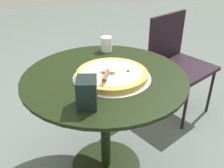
# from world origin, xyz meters

# --- Properties ---
(ground_plane) EXTENTS (10.00, 10.00, 0.00)m
(ground_plane) POSITION_xyz_m (0.00, 0.00, 0.00)
(ground_plane) COLOR #545E59
(patio_table) EXTENTS (0.91, 0.91, 0.70)m
(patio_table) POSITION_xyz_m (0.00, 0.00, 0.53)
(patio_table) COLOR black
(patio_table) RESTS_ON ground
(pizza_on_tray) EXTENTS (0.42, 0.42, 0.05)m
(pizza_on_tray) POSITION_xyz_m (-0.04, -0.03, 0.72)
(pizza_on_tray) COLOR silver
(pizza_on_tray) RESTS_ON patio_table
(pizza_server) EXTENTS (0.21, 0.12, 0.02)m
(pizza_server) POSITION_xyz_m (-0.07, -0.00, 0.75)
(pizza_server) COLOR silver
(pizza_server) RESTS_ON pizza_on_tray
(drinking_cup) EXTENTS (0.07, 0.07, 0.09)m
(drinking_cup) POSITION_xyz_m (0.34, -0.08, 0.75)
(drinking_cup) COLOR silver
(drinking_cup) RESTS_ON patio_table
(napkin_dispenser) EXTENTS (0.12, 0.11, 0.13)m
(napkin_dispenser) POSITION_xyz_m (-0.27, 0.13, 0.77)
(napkin_dispenser) COLOR black
(napkin_dispenser) RESTS_ON patio_table
(patio_chair_near) EXTENTS (0.58, 0.58, 0.83)m
(patio_chair_near) POSITION_xyz_m (0.57, -0.72, 0.49)
(patio_chair_near) COLOR black
(patio_chair_near) RESTS_ON ground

